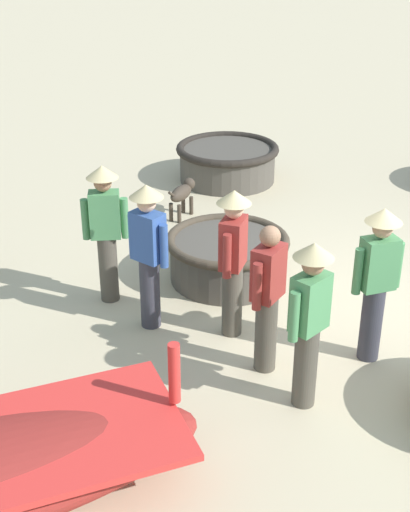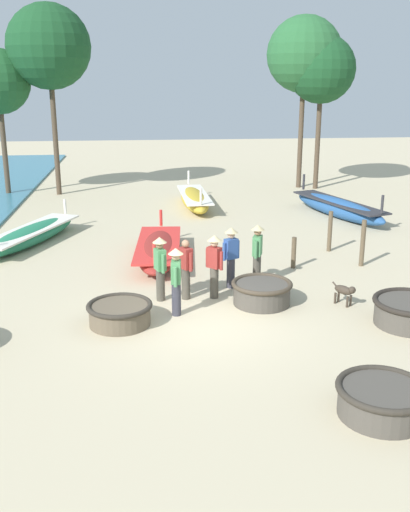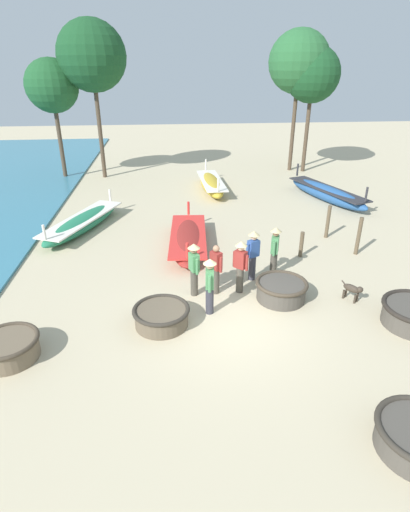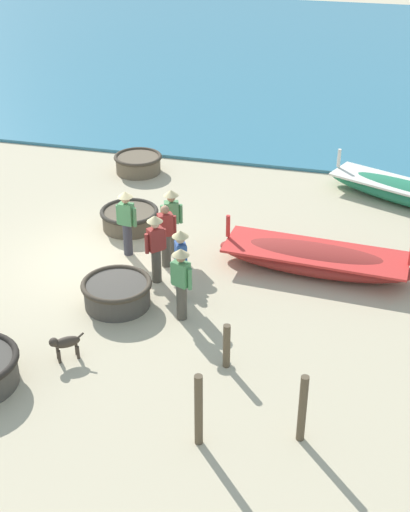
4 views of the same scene
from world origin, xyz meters
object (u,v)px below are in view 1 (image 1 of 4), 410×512
Objects in this scene: coracle_beside_post at (227,161)px; dog at (182,193)px; fisherman_hauling at (267,296)px; fisherman_with_hat at (106,225)px; coracle_upturned at (227,256)px; fisherman_standing_left at (233,254)px; fisherman_crouching at (309,315)px; fisherman_by_coracle at (148,248)px; fisherman_standing_right at (377,275)px.

coracle_beside_post is 1.72m from dog.
fisherman_hauling is 0.94× the size of fisherman_with_hat.
coracle_upturned is at bearing -95.55° from fisherman_with_hat.
fisherman_standing_left is 1.60m from fisherman_with_hat.
fisherman_crouching is at bearing 170.14° from dog.
fisherman_crouching is (-1.91, -0.78, 0.00)m from fisherman_by_coracle.
fisherman_hauling reaches higher than dog.
coracle_beside_post is 1.03× the size of fisherman_with_hat.
fisherman_hauling is at bearing -149.82° from fisherman_by_coracle.
fisherman_with_hat is (2.01, 0.95, 0.12)m from fisherman_hauling.
coracle_beside_post is 1.03× the size of fisherman_standing_right.
fisherman_crouching is at bearing 168.95° from coracle_upturned.
fisherman_standing_right is at bearing -138.92° from fisherman_with_hat.
fisherman_hauling is at bearing 164.00° from coracle_upturned.
coracle_beside_post is at bearing -23.29° from fisherman_hauling.
fisherman_standing_right is at bearing -134.20° from fisherman_standing_left.
fisherman_by_coracle is at bearing 48.97° from fisherman_standing_right.
fisherman_crouching is (-5.65, 2.11, 0.62)m from coracle_beside_post.
fisherman_standing_left is 1.38m from fisherman_crouching.
fisherman_with_hat is at bearing 84.45° from coracle_upturned.
coracle_upturned is at bearing 13.62° from fisherman_standing_right.
dog is at bearing 129.92° from coracle_beside_post.
fisherman_by_coracle is 1.00× the size of fisherman_crouching.
fisherman_standing_left is 1.00× the size of fisherman_crouching.
dog is (4.20, 0.22, -0.59)m from fisherman_standing_right.
fisherman_standing_right is (-5.30, 1.09, 0.62)m from coracle_beside_post.
coracle_beside_post is 4.77m from fisherman_by_coracle.
fisherman_crouching is (-0.35, 1.02, 0.00)m from fisherman_standing_right.
fisherman_standing_right is at bearing -131.03° from fisherman_by_coracle.
fisherman_with_hat is (0.14, 1.49, 0.64)m from coracle_upturned.
fisherman_with_hat is at bearing 16.52° from fisherman_by_coracle.
fisherman_with_hat is 0.78m from fisherman_by_coracle.
dog is (1.89, -1.79, -0.59)m from fisherman_with_hat.
dog is at bearing -8.39° from coracle_upturned.
fisherman_with_hat is 1.00× the size of fisherman_crouching.
coracle_beside_post is at bearing -20.47° from fisherman_crouching.
coracle_upturned is 0.98× the size of fisherman_hauling.
fisherman_standing_left is at bearing -125.87° from fisherman_by_coracle.
fisherman_crouching reaches higher than dog.
fisherman_standing_left is 0.91m from fisherman_by_coracle.
fisherman_by_coracle is at bearing 54.13° from fisherman_standing_left.
coracle_upturned is at bearing 171.61° from dog.
coracle_beside_post is at bearing -26.70° from fisherman_standing_left.
dog is (2.64, -1.57, -0.59)m from fisherman_by_coracle.
coracle_beside_post is 3.53m from coracle_upturned.
fisherman_standing_left is 0.74m from fisherman_hauling.
fisherman_standing_right is 1.00× the size of fisherman_by_coracle.
fisherman_crouching is 2.87× the size of dog.
fisherman_standing_left is at bearing 45.80° from fisherman_standing_right.
coracle_upturned is 2.64m from fisherman_crouching.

